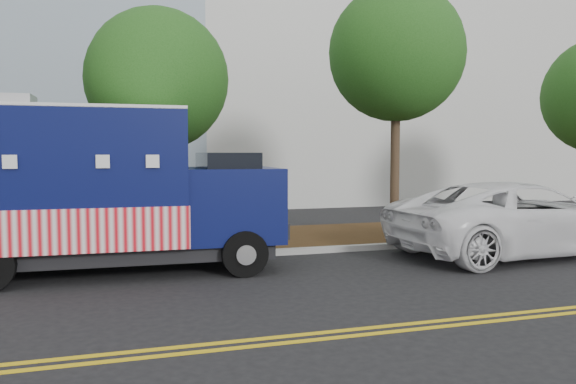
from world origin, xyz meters
name	(u,v)px	position (x,y,z in m)	size (l,w,h in m)	color
ground	(203,272)	(0.00, 0.00, 0.00)	(120.00, 120.00, 0.00)	black
curb	(194,257)	(0.00, 1.40, 0.07)	(120.00, 0.18, 0.15)	#9E9E99
mulch_strip	(183,243)	(0.00, 3.50, 0.07)	(120.00, 4.00, 0.15)	#311F0D
centerline_near	(253,340)	(0.00, -4.45, 0.01)	(120.00, 0.10, 0.01)	gold
centerline_far	(258,346)	(0.00, -4.70, 0.01)	(120.00, 0.10, 0.01)	gold
tree_b	(158,80)	(-0.59, 3.69, 4.40)	(3.73, 3.73, 6.27)	#38281C
tree_c	(396,54)	(5.95, 2.86, 5.27)	(3.83, 3.83, 7.21)	#38281C
sign_post	(11,213)	(-3.85, 1.55, 1.20)	(0.06, 0.06, 2.40)	#473828
food_truck	(98,194)	(-2.05, 0.57, 1.64)	(6.95, 2.80, 3.62)	black
white_car	(519,218)	(7.65, -0.30, 0.90)	(2.97, 6.44, 1.79)	white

